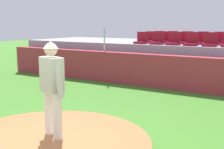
# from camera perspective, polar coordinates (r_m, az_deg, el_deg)

# --- Properties ---
(pitchers_mound) EXTENTS (3.84, 3.84, 0.27)m
(pitchers_mound) POSITION_cam_1_polar(r_m,az_deg,el_deg) (5.79, -12.21, -13.54)
(pitchers_mound) COLOR #9E6238
(pitchers_mound) RESTS_ON ground_plane
(pitcher) EXTENTS (0.81, 0.42, 1.82)m
(pitcher) POSITION_cam_1_polar(r_m,az_deg,el_deg) (5.63, -11.44, -1.47)
(pitcher) COLOR white
(pitcher) RESTS_ON pitchers_mound
(brick_barrier) EXTENTS (16.06, 0.40, 1.25)m
(brick_barrier) POSITION_cam_1_polar(r_m,az_deg,el_deg) (11.19, 11.40, 0.42)
(brick_barrier) COLOR #9F3039
(brick_barrier) RESTS_ON ground_plane
(fence_post_left) EXTENTS (0.06, 0.06, 0.99)m
(fence_post_left) POSITION_cam_1_polar(r_m,az_deg,el_deg) (12.37, -1.47, 6.71)
(fence_post_left) COLOR silver
(fence_post_left) RESTS_ON brick_barrier
(bleacher_platform) EXTENTS (15.90, 4.08, 1.56)m
(bleacher_platform) POSITION_cam_1_polar(r_m,az_deg,el_deg) (13.59, 15.12, 2.56)
(bleacher_platform) COLOR gray
(bleacher_platform) RESTS_ON ground_plane
(stadium_chair_0) EXTENTS (0.48, 0.44, 0.50)m
(stadium_chair_0) POSITION_cam_1_polar(r_m,az_deg,el_deg) (12.73, 5.67, 6.60)
(stadium_chair_0) COLOR maroon
(stadium_chair_0) RESTS_ON bleacher_platform
(stadium_chair_1) EXTENTS (0.48, 0.44, 0.50)m
(stadium_chair_1) POSITION_cam_1_polar(r_m,az_deg,el_deg) (12.45, 8.71, 6.47)
(stadium_chair_1) COLOR maroon
(stadium_chair_1) RESTS_ON bleacher_platform
(stadium_chair_2) EXTENTS (0.48, 0.44, 0.50)m
(stadium_chair_2) POSITION_cam_1_polar(r_m,az_deg,el_deg) (12.18, 11.75, 6.30)
(stadium_chair_2) COLOR maroon
(stadium_chair_2) RESTS_ON bleacher_platform
(stadium_chair_3) EXTENTS (0.48, 0.44, 0.50)m
(stadium_chair_3) POSITION_cam_1_polar(r_m,az_deg,el_deg) (11.93, 14.96, 6.11)
(stadium_chair_3) COLOR maroon
(stadium_chair_3) RESTS_ON bleacher_platform
(stadium_chair_4) EXTENTS (0.48, 0.44, 0.50)m
(stadium_chair_4) POSITION_cam_1_polar(r_m,az_deg,el_deg) (11.77, 18.27, 5.91)
(stadium_chair_4) COLOR maroon
(stadium_chair_4) RESTS_ON bleacher_platform
(stadium_chair_6) EXTENTS (0.48, 0.44, 0.50)m
(stadium_chair_6) POSITION_cam_1_polar(r_m,az_deg,el_deg) (13.52, 7.32, 6.75)
(stadium_chair_6) COLOR maroon
(stadium_chair_6) RESTS_ON bleacher_platform
(stadium_chair_7) EXTENTS (0.48, 0.44, 0.50)m
(stadium_chair_7) POSITION_cam_1_polar(r_m,az_deg,el_deg) (13.28, 10.33, 6.62)
(stadium_chair_7) COLOR maroon
(stadium_chair_7) RESTS_ON bleacher_platform
(stadium_chair_8) EXTENTS (0.48, 0.44, 0.50)m
(stadium_chair_8) POSITION_cam_1_polar(r_m,az_deg,el_deg) (13.00, 13.12, 6.46)
(stadium_chair_8) COLOR maroon
(stadium_chair_8) RESTS_ON bleacher_platform
(stadium_chair_9) EXTENTS (0.48, 0.44, 0.50)m
(stadium_chair_9) POSITION_cam_1_polar(r_m,az_deg,el_deg) (12.83, 16.03, 6.30)
(stadium_chair_9) COLOR maroon
(stadium_chair_9) RESTS_ON bleacher_platform
(stadium_chair_10) EXTENTS (0.48, 0.44, 0.50)m
(stadium_chair_10) POSITION_cam_1_polar(r_m,az_deg,el_deg) (12.67, 19.18, 6.10)
(stadium_chair_10) COLOR maroon
(stadium_chair_10) RESTS_ON bleacher_platform
(stadium_chair_12) EXTENTS (0.48, 0.44, 0.50)m
(stadium_chair_12) POSITION_cam_1_polar(r_m,az_deg,el_deg) (14.32, 8.91, 6.88)
(stadium_chair_12) COLOR maroon
(stadium_chair_12) RESTS_ON bleacher_platform
(stadium_chair_13) EXTENTS (0.48, 0.44, 0.50)m
(stadium_chair_13) POSITION_cam_1_polar(r_m,az_deg,el_deg) (14.09, 11.40, 6.76)
(stadium_chair_13) COLOR maroon
(stadium_chair_13) RESTS_ON bleacher_platform
(stadium_chair_14) EXTENTS (0.48, 0.44, 0.50)m
(stadium_chair_14) POSITION_cam_1_polar(r_m,az_deg,el_deg) (13.87, 14.15, 6.61)
(stadium_chair_14) COLOR maroon
(stadium_chair_14) RESTS_ON bleacher_platform
(stadium_chair_15) EXTENTS (0.48, 0.44, 0.50)m
(stadium_chair_15) POSITION_cam_1_polar(r_m,az_deg,el_deg) (13.67, 17.02, 6.44)
(stadium_chair_15) COLOR maroon
(stadium_chair_15) RESTS_ON bleacher_platform
(stadium_chair_16) EXTENTS (0.48, 0.44, 0.50)m
(stadium_chair_16) POSITION_cam_1_polar(r_m,az_deg,el_deg) (13.57, 19.97, 6.26)
(stadium_chair_16) COLOR maroon
(stadium_chair_16) RESTS_ON bleacher_platform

